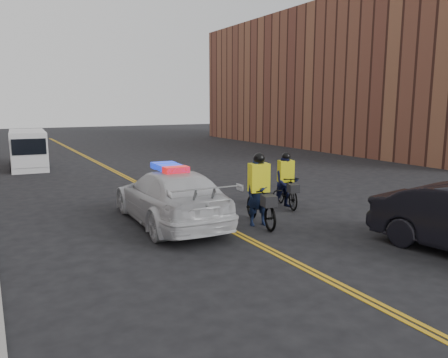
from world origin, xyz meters
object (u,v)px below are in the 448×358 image
at_px(cargo_van, 28,150).
at_px(cyclist_far, 286,186).
at_px(police_cruiser, 170,196).
at_px(cyclist_near, 259,200).

bearing_deg(cargo_van, cyclist_far, -61.12).
relative_size(cargo_van, cyclist_far, 2.55).
height_order(police_cruiser, cargo_van, cargo_van).
bearing_deg(cyclist_near, cargo_van, 118.41).
bearing_deg(police_cruiser, cyclist_near, 147.74).
height_order(police_cruiser, cyclist_near, cyclist_near).
bearing_deg(cyclist_near, police_cruiser, 157.37).
distance_m(cyclist_near, cyclist_far, 2.51).
xyz_separation_m(cargo_van, cyclist_far, (6.90, -14.52, -0.25)).
xyz_separation_m(police_cruiser, cyclist_near, (2.19, -1.49, -0.06)).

